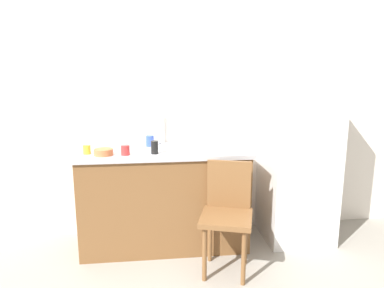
{
  "coord_description": "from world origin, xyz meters",
  "views": [
    {
      "loc": [
        -0.2,
        -2.5,
        1.63
      ],
      "look_at": [
        0.17,
        0.6,
        0.97
      ],
      "focal_mm": 33.56,
      "sensor_mm": 36.0,
      "label": 1
    }
  ],
  "objects_px": {
    "refrigerator": "(298,161)",
    "cup_red": "(125,150)",
    "dish_tray": "(194,146)",
    "cup_yellow": "(87,150)",
    "chair": "(227,212)",
    "terracotta_bowl": "(104,152)",
    "cup_blue": "(150,141)",
    "cup_black": "(155,147)"
  },
  "relations": [
    {
      "from": "refrigerator",
      "to": "cup_red",
      "type": "height_order",
      "value": "refrigerator"
    },
    {
      "from": "chair",
      "to": "cup_blue",
      "type": "height_order",
      "value": "cup_blue"
    },
    {
      "from": "chair",
      "to": "cup_black",
      "type": "xyz_separation_m",
      "value": [
        -0.57,
        0.33,
        0.47
      ]
    },
    {
      "from": "terracotta_bowl",
      "to": "cup_blue",
      "type": "relative_size",
      "value": 1.58
    },
    {
      "from": "cup_red",
      "to": "cup_blue",
      "type": "xyz_separation_m",
      "value": [
        0.21,
        0.33,
        0.01
      ]
    },
    {
      "from": "cup_yellow",
      "to": "refrigerator",
      "type": "bearing_deg",
      "value": 3.37
    },
    {
      "from": "refrigerator",
      "to": "cup_red",
      "type": "distance_m",
      "value": 1.62
    },
    {
      "from": "cup_yellow",
      "to": "cup_blue",
      "type": "distance_m",
      "value": 0.59
    },
    {
      "from": "cup_blue",
      "to": "cup_black",
      "type": "xyz_separation_m",
      "value": [
        0.04,
        -0.3,
        0.01
      ]
    },
    {
      "from": "terracotta_bowl",
      "to": "cup_black",
      "type": "distance_m",
      "value": 0.43
    },
    {
      "from": "refrigerator",
      "to": "terracotta_bowl",
      "type": "bearing_deg",
      "value": -174.45
    },
    {
      "from": "dish_tray",
      "to": "cup_yellow",
      "type": "relative_size",
      "value": 3.7
    },
    {
      "from": "cup_blue",
      "to": "cup_black",
      "type": "bearing_deg",
      "value": -82.78
    },
    {
      "from": "terracotta_bowl",
      "to": "cup_black",
      "type": "relative_size",
      "value": 1.44
    },
    {
      "from": "terracotta_bowl",
      "to": "cup_red",
      "type": "height_order",
      "value": "cup_red"
    },
    {
      "from": "cup_yellow",
      "to": "cup_black",
      "type": "distance_m",
      "value": 0.57
    },
    {
      "from": "cup_yellow",
      "to": "cup_red",
      "type": "bearing_deg",
      "value": -13.18
    },
    {
      "from": "terracotta_bowl",
      "to": "cup_black",
      "type": "bearing_deg",
      "value": 0.49
    },
    {
      "from": "chair",
      "to": "cup_black",
      "type": "distance_m",
      "value": 0.81
    },
    {
      "from": "dish_tray",
      "to": "refrigerator",
      "type": "bearing_deg",
      "value": 0.27
    },
    {
      "from": "terracotta_bowl",
      "to": "cup_yellow",
      "type": "height_order",
      "value": "cup_yellow"
    },
    {
      "from": "refrigerator",
      "to": "dish_tray",
      "type": "bearing_deg",
      "value": -179.73
    },
    {
      "from": "refrigerator",
      "to": "cup_red",
      "type": "bearing_deg",
      "value": -173.23
    },
    {
      "from": "refrigerator",
      "to": "chair",
      "type": "xyz_separation_m",
      "value": [
        -0.79,
        -0.49,
        -0.26
      ]
    },
    {
      "from": "cup_blue",
      "to": "chair",
      "type": "bearing_deg",
      "value": -46.14
    },
    {
      "from": "chair",
      "to": "cup_blue",
      "type": "xyz_separation_m",
      "value": [
        -0.61,
        0.63,
        0.47
      ]
    },
    {
      "from": "refrigerator",
      "to": "cup_black",
      "type": "relative_size",
      "value": 13.89
    },
    {
      "from": "refrigerator",
      "to": "chair",
      "type": "bearing_deg",
      "value": -147.85
    },
    {
      "from": "cup_red",
      "to": "cup_black",
      "type": "xyz_separation_m",
      "value": [
        0.24,
        0.02,
        0.01
      ]
    },
    {
      "from": "chair",
      "to": "cup_yellow",
      "type": "distance_m",
      "value": 1.28
    },
    {
      "from": "cup_black",
      "to": "dish_tray",
      "type": "bearing_deg",
      "value": 24.47
    },
    {
      "from": "terracotta_bowl",
      "to": "dish_tray",
      "type": "bearing_deg",
      "value": 12.06
    },
    {
      "from": "cup_yellow",
      "to": "cup_blue",
      "type": "relative_size",
      "value": 0.76
    },
    {
      "from": "refrigerator",
      "to": "cup_blue",
      "type": "xyz_separation_m",
      "value": [
        -1.39,
        0.14,
        0.21
      ]
    },
    {
      "from": "cup_red",
      "to": "chair",
      "type": "bearing_deg",
      "value": -20.56
    },
    {
      "from": "dish_tray",
      "to": "cup_black",
      "type": "height_order",
      "value": "cup_black"
    },
    {
      "from": "cup_red",
      "to": "cup_blue",
      "type": "bearing_deg",
      "value": 57.65
    },
    {
      "from": "cup_blue",
      "to": "dish_tray",
      "type": "bearing_deg",
      "value": -19.34
    },
    {
      "from": "refrigerator",
      "to": "cup_yellow",
      "type": "bearing_deg",
      "value": -176.63
    },
    {
      "from": "cup_black",
      "to": "refrigerator",
      "type": "bearing_deg",
      "value": 7.12
    },
    {
      "from": "dish_tray",
      "to": "cup_yellow",
      "type": "height_order",
      "value": "cup_yellow"
    },
    {
      "from": "chair",
      "to": "dish_tray",
      "type": "relative_size",
      "value": 3.18
    }
  ]
}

